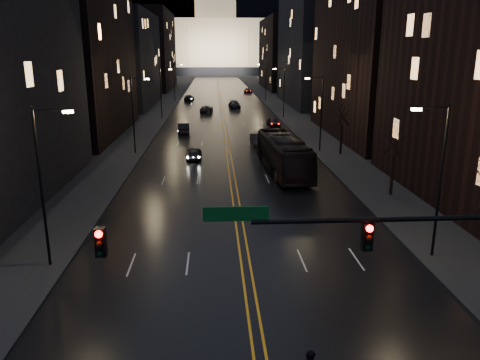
{
  "coord_description": "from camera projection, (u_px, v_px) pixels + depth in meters",
  "views": [
    {
      "loc": [
        -1.69,
        -14.63,
        11.7
      ],
      "look_at": [
        -0.1,
        13.68,
        3.89
      ],
      "focal_mm": 35.0,
      "sensor_mm": 36.0,
      "label": 1
    }
  ],
  "objects": [
    {
      "name": "oncoming_car_d",
      "position": [
        189.0,
        98.0,
        114.71
      ],
      "size": [
        2.55,
        5.19,
        1.45
      ],
      "primitive_type": "imported",
      "rotation": [
        0.0,
        0.0,
        3.04
      ],
      "color": "black",
      "rests_on": "ground"
    },
    {
      "name": "streetlamp_right_mid",
      "position": [
        320.0,
        110.0,
        55.02
      ],
      "size": [
        2.13,
        0.25,
        9.0
      ],
      "color": "black",
      "rests_on": "ground"
    },
    {
      "name": "sidewalk_left",
      "position": [
        173.0,
        91.0,
        141.64
      ],
      "size": [
        8.0,
        320.0,
        0.16
      ],
      "primitive_type": "cube",
      "color": "black",
      "rests_on": "ground"
    },
    {
      "name": "oncoming_car_b",
      "position": [
        184.0,
        128.0,
        69.12
      ],
      "size": [
        1.98,
        4.82,
        1.55
      ],
      "primitive_type": "imported",
      "rotation": [
        0.0,
        0.0,
        3.21
      ],
      "color": "black",
      "rests_on": "ground"
    },
    {
      "name": "bus",
      "position": [
        283.0,
        155.0,
        46.23
      ],
      "size": [
        4.03,
        13.47,
        3.7
      ],
      "primitive_type": "imported",
      "rotation": [
        0.0,
        0.0,
        0.07
      ],
      "color": "black",
      "rests_on": "ground"
    },
    {
      "name": "building_right_dist",
      "position": [
        283.0,
        54.0,
        150.26
      ],
      "size": [
        12.0,
        40.0,
        22.0
      ],
      "primitive_type": "cube",
      "color": "black",
      "rests_on": "ground"
    },
    {
      "name": "receding_car_d",
      "position": [
        248.0,
        90.0,
        137.23
      ],
      "size": [
        2.84,
        5.18,
        1.37
      ],
      "primitive_type": "imported",
      "rotation": [
        0.0,
        0.0,
        -0.12
      ],
      "color": "black",
      "rests_on": "ground"
    },
    {
      "name": "road",
      "position": [
        219.0,
        91.0,
        142.42
      ],
      "size": [
        20.0,
        320.0,
        0.02
      ],
      "primitive_type": "cube",
      "color": "black",
      "rests_on": "ground"
    },
    {
      "name": "receding_car_c",
      "position": [
        234.0,
        105.0,
        99.45
      ],
      "size": [
        2.63,
        5.54,
        1.56
      ],
      "primitive_type": "imported",
      "rotation": [
        0.0,
        0.0,
        0.08
      ],
      "color": "black",
      "rests_on": "ground"
    },
    {
      "name": "receding_car_a",
      "position": [
        258.0,
        140.0,
        59.47
      ],
      "size": [
        1.89,
        4.93,
        1.6
      ],
      "primitive_type": "imported",
      "rotation": [
        0.0,
        0.0,
        0.04
      ],
      "color": "black",
      "rests_on": "ground"
    },
    {
      "name": "streetlamp_right_near",
      "position": [
        438.0,
        174.0,
        26.14
      ],
      "size": [
        2.13,
        0.25,
        9.0
      ],
      "color": "black",
      "rests_on": "ground"
    },
    {
      "name": "streetlamp_left_near",
      "position": [
        44.0,
        180.0,
        24.97
      ],
      "size": [
        2.13,
        0.25,
        9.0
      ],
      "color": "black",
      "rests_on": "ground"
    },
    {
      "name": "building_left_dist",
      "position": [
        152.0,
        51.0,
        147.73
      ],
      "size": [
        12.0,
        40.0,
        24.0
      ],
      "primitive_type": "cube",
      "color": "black",
      "rests_on": "ground"
    },
    {
      "name": "building_right_mid",
      "position": [
        315.0,
        45.0,
        103.53
      ],
      "size": [
        12.0,
        34.0,
        26.0
      ],
      "primitive_type": "cube",
      "color": "black",
      "rests_on": "ground"
    },
    {
      "name": "tree_right_mid",
      "position": [
        395.0,
        143.0,
        37.96
      ],
      "size": [
        2.4,
        2.4,
        6.65
      ],
      "color": "black",
      "rests_on": "ground"
    },
    {
      "name": "building_left_far",
      "position": [
        124.0,
        60.0,
        102.05
      ],
      "size": [
        12.0,
        34.0,
        20.0
      ],
      "primitive_type": "cube",
      "color": "black",
      "rests_on": "ground"
    },
    {
      "name": "streetlamp_left_mid",
      "position": [
        134.0,
        111.0,
        53.85
      ],
      "size": [
        2.13,
        0.25,
        9.0
      ],
      "color": "black",
      "rests_on": "ground"
    },
    {
      "name": "sidewalk_right",
      "position": [
        265.0,
        91.0,
        143.16
      ],
      "size": [
        8.0,
        320.0,
        0.16
      ],
      "primitive_type": "cube",
      "color": "black",
      "rests_on": "ground"
    },
    {
      "name": "receding_car_b",
      "position": [
        273.0,
        122.0,
        75.33
      ],
      "size": [
        2.07,
        4.19,
        1.37
      ],
      "primitive_type": "imported",
      "rotation": [
        0.0,
        0.0,
        0.11
      ],
      "color": "black",
      "rests_on": "ground"
    },
    {
      "name": "streetlamp_right_dist",
      "position": [
        265.0,
        80.0,
        112.78
      ],
      "size": [
        2.13,
        0.25,
        9.0
      ],
      "color": "black",
      "rests_on": "ground"
    },
    {
      "name": "streetlamp_left_far",
      "position": [
        162.0,
        90.0,
        82.73
      ],
      "size": [
        2.13,
        0.25,
        9.0
      ],
      "color": "black",
      "rests_on": "ground"
    },
    {
      "name": "center_line",
      "position": [
        219.0,
        91.0,
        142.42
      ],
      "size": [
        0.62,
        320.0,
        0.01
      ],
      "primitive_type": "cube",
      "color": "orange",
      "rests_on": "road"
    },
    {
      "name": "oncoming_car_a",
      "position": [
        194.0,
        153.0,
        52.39
      ],
      "size": [
        1.69,
        4.17,
        1.42
      ],
      "primitive_type": "imported",
      "rotation": [
        0.0,
        0.0,
        3.14
      ],
      "color": "black",
      "rests_on": "ground"
    },
    {
      "name": "building_left_mid",
      "position": [
        72.0,
        34.0,
        64.41
      ],
      "size": [
        12.0,
        30.0,
        28.0
      ],
      "primitive_type": "cube",
      "color": "black",
      "rests_on": "ground"
    },
    {
      "name": "streetlamp_right_far",
      "position": [
        283.0,
        90.0,
        83.9
      ],
      "size": [
        2.13,
        0.25,
        9.0
      ],
      "color": "black",
      "rests_on": "ground"
    },
    {
      "name": "tree_right_far",
      "position": [
        342.0,
        117.0,
        53.36
      ],
      "size": [
        2.4,
        2.4,
        6.65
      ],
      "color": "black",
      "rests_on": "ground"
    },
    {
      "name": "capitol",
      "position": [
        216.0,
        41.0,
        253.38
      ],
      "size": [
        90.0,
        50.0,
        58.5
      ],
      "color": "black",
      "rests_on": "ground"
    },
    {
      "name": "streetlamp_left_dist",
      "position": [
        175.0,
        80.0,
        111.61
      ],
      "size": [
        2.13,
        0.25,
        9.0
      ],
      "color": "black",
      "rests_on": "ground"
    },
    {
      "name": "traffic_signal",
      "position": [
        434.0,
        248.0,
        16.24
      ],
      "size": [
        17.29,
        0.45,
        7.0
      ],
      "color": "black",
      "rests_on": "ground"
    },
    {
      "name": "oncoming_car_c",
      "position": [
        206.0,
        109.0,
        92.92
      ],
      "size": [
        2.66,
        5.14,
        1.39
      ],
      "primitive_type": "imported",
      "rotation": [
        0.0,
        0.0,
        3.07
      ],
      "color": "black",
      "rests_on": "ground"
    }
  ]
}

